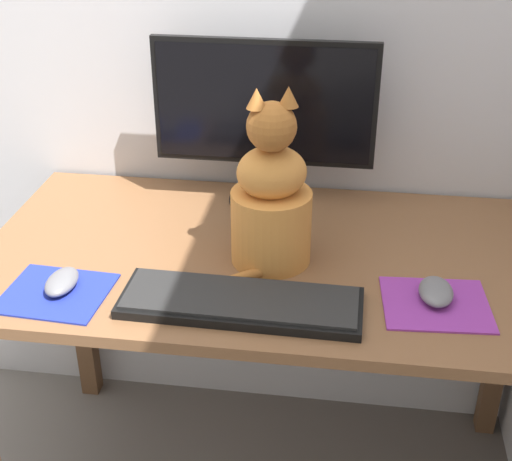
{
  "coord_description": "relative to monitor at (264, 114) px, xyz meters",
  "views": [
    {
      "loc": [
        0.15,
        -1.31,
        1.49
      ],
      "look_at": [
        -0.02,
        -0.12,
        0.83
      ],
      "focal_mm": 50.0,
      "sensor_mm": 36.0,
      "label": 1
    }
  ],
  "objects": [
    {
      "name": "desk",
      "position": [
        0.05,
        -0.24,
        -0.32
      ],
      "size": [
        1.25,
        0.68,
        0.71
      ],
      "color": "brown",
      "rests_on": "ground_plane"
    },
    {
      "name": "monitor",
      "position": [
        0.0,
        0.0,
        0.0
      ],
      "size": [
        0.52,
        0.17,
        0.4
      ],
      "color": "black",
      "rests_on": "desk"
    },
    {
      "name": "keyboard",
      "position": [
        0.02,
        -0.45,
        -0.21
      ],
      "size": [
        0.46,
        0.16,
        0.02
      ],
      "rotation": [
        0.0,
        0.0,
        -0.02
      ],
      "color": "black",
      "rests_on": "desk"
    },
    {
      "name": "mousepad_left",
      "position": [
        -0.35,
        -0.46,
        -0.22
      ],
      "size": [
        0.21,
        0.19,
        0.0
      ],
      "rotation": [
        0.0,
        0.0,
        -0.06
      ],
      "color": "#1E2D9E",
      "rests_on": "desk"
    },
    {
      "name": "mousepad_right",
      "position": [
        0.38,
        -0.39,
        -0.22
      ],
      "size": [
        0.21,
        0.19,
        0.0
      ],
      "rotation": [
        0.0,
        0.0,
        0.07
      ],
      "color": "purple",
      "rests_on": "desk"
    },
    {
      "name": "computer_mouse_left",
      "position": [
        -0.34,
        -0.44,
        -0.21
      ],
      "size": [
        0.06,
        0.1,
        0.03
      ],
      "color": "slate",
      "rests_on": "mousepad_left"
    },
    {
      "name": "computer_mouse_right",
      "position": [
        0.38,
        -0.38,
        -0.21
      ],
      "size": [
        0.07,
        0.1,
        0.03
      ],
      "color": "slate",
      "rests_on": "mousepad_right"
    },
    {
      "name": "cat",
      "position": [
        0.05,
        -0.27,
        -0.08
      ],
      "size": [
        0.21,
        0.26,
        0.38
      ],
      "rotation": [
        0.0,
        0.0,
        0.31
      ],
      "color": "#D6893D",
      "rests_on": "desk"
    }
  ]
}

